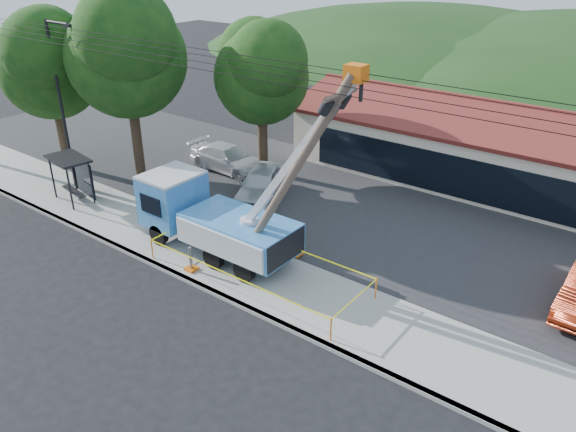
{
  "coord_description": "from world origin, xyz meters",
  "views": [
    {
      "loc": [
        12.88,
        -10.8,
        12.57
      ],
      "look_at": [
        0.9,
        5.0,
        2.71
      ],
      "focal_mm": 35.0,
      "sensor_mm": 36.0,
      "label": 1
    }
  ],
  "objects_px": {
    "leaning_pole": "(292,175)",
    "car_white": "(229,172)",
    "bus_shelter": "(73,168)",
    "utility_truck": "(213,217)",
    "car_silver": "(261,200)"
  },
  "relations": [
    {
      "from": "leaning_pole",
      "to": "car_white",
      "type": "xyz_separation_m",
      "value": [
        -10.59,
        7.89,
        -4.95
      ]
    },
    {
      "from": "leaning_pole",
      "to": "bus_shelter",
      "type": "distance_m",
      "value": 14.37
    },
    {
      "from": "bus_shelter",
      "to": "car_white",
      "type": "xyz_separation_m",
      "value": [
        3.45,
        7.98,
        -1.89
      ]
    },
    {
      "from": "utility_truck",
      "to": "car_white",
      "type": "xyz_separation_m",
      "value": [
        -6.05,
        7.51,
        -1.78
      ]
    },
    {
      "from": "utility_truck",
      "to": "car_silver",
      "type": "distance_m",
      "value": 6.1
    },
    {
      "from": "utility_truck",
      "to": "leaning_pole",
      "type": "distance_m",
      "value": 5.55
    },
    {
      "from": "leaning_pole",
      "to": "car_white",
      "type": "height_order",
      "value": "leaning_pole"
    },
    {
      "from": "leaning_pole",
      "to": "car_silver",
      "type": "relative_size",
      "value": 1.79
    },
    {
      "from": "bus_shelter",
      "to": "car_silver",
      "type": "xyz_separation_m",
      "value": [
        7.62,
        6.0,
        -1.89
      ]
    },
    {
      "from": "car_white",
      "to": "leaning_pole",
      "type": "bearing_deg",
      "value": -126.45
    },
    {
      "from": "leaning_pole",
      "to": "car_white",
      "type": "relative_size",
      "value": 1.72
    },
    {
      "from": "leaning_pole",
      "to": "car_silver",
      "type": "distance_m",
      "value": 10.03
    },
    {
      "from": "bus_shelter",
      "to": "car_white",
      "type": "bearing_deg",
      "value": 76.03
    },
    {
      "from": "utility_truck",
      "to": "car_silver",
      "type": "relative_size",
      "value": 2.19
    },
    {
      "from": "car_silver",
      "to": "utility_truck",
      "type": "bearing_deg",
      "value": -95.57
    }
  ]
}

